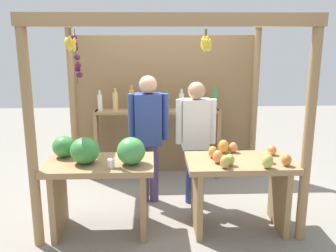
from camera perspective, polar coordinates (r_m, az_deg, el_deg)
ground_plane at (r=5.02m, az=-0.10°, el=-10.67°), size 12.00×12.00×0.00m
market_stall at (r=5.05m, az=-0.37°, el=5.30°), size 2.77×2.12×2.24m
fruit_counter_left at (r=4.09m, az=-10.07°, el=-6.43°), size 1.11×0.66×1.05m
fruit_counter_right at (r=4.20m, az=10.44°, el=-7.52°), size 1.11×0.66×0.92m
bottle_shelf_unit at (r=5.47m, az=-1.56°, el=0.39°), size 1.77×0.22×1.35m
vendor_man at (r=4.67m, az=-2.87°, el=-0.34°), size 0.48×0.21×1.58m
vendor_woman at (r=4.65m, az=4.09°, el=-1.01°), size 0.48×0.20×1.51m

